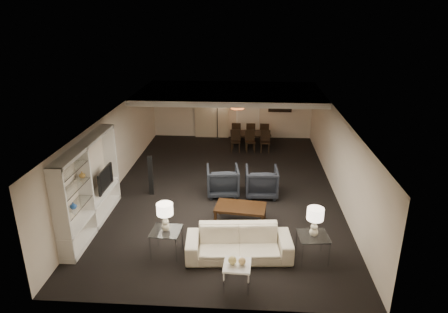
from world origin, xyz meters
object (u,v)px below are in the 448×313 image
Objects in this scene: table_lamp_left at (165,217)px; armchair_left at (223,181)px; coffee_table at (240,214)px; chair_nr at (265,142)px; chair_fm at (250,132)px; chair_fl at (237,132)px; floor_lamp at (217,120)px; vase_amber at (82,175)px; side_table_left at (167,242)px; armchair_right at (261,182)px; floor_speaker at (151,175)px; table_lamp_right at (315,222)px; vase_blue at (73,206)px; marble_table at (237,275)px; television at (102,179)px; side_table_right at (312,247)px; chair_nl at (235,141)px; sofa at (239,243)px; chair_fr at (264,132)px; pendant_light at (238,105)px; chair_nm at (250,141)px; dining_table at (250,140)px.

armchair_left is at bearing 71.57° from table_lamp_left.
coffee_table is 1.55× the size of chair_nr.
chair_fl is at bearing -3.44° from chair_fm.
vase_amber is at bearing -108.17° from floor_lamp.
vase_amber reaches higher than side_table_left.
armchair_right is 3.43m from floor_speaker.
table_lamp_right is 8.86m from chair_fl.
vase_blue is 0.84m from vase_amber.
television reaches higher than marble_table.
side_table_left is 0.77× the size of chair_fm.
armchair_left is at bearing -2.10° from armchair_right.
side_table_right is at bearing 117.74° from armchair_left.
chair_nl is (-0.36, 5.70, 0.19)m from coffee_table.
sofa is 2.82× the size of chair_nr.
television is 6.24× the size of vase_blue.
chair_fr is at bearing 92.75° from chair_nr.
armchair_left is 1.20m from armchair_right.
side_table_left is at bearing -19.65° from vase_amber.
table_lamp_left is 0.80× the size of chair_nr.
armchair_right is 5.98× the size of vase_blue.
television is at bearing 149.30° from sofa.
armchair_right is 0.96× the size of television.
chair_nr is (0.84, 7.30, 0.08)m from sofa.
armchair_left is at bearing 37.35° from vase_amber.
table_lamp_right is (3.40, 0.00, 0.66)m from side_table_left.
pendant_light is at bearing -61.14° from floor_lamp.
vase_amber is 0.10× the size of floor_lamp.
vase_blue is at bearing -120.65° from chair_nr.
chair_nl is at bearing 105.73° from side_table_right.
armchair_right is 1.15× the size of chair_nr.
chair_fm is at bearing -106.19° from armchair_left.
floor_lamp is (-0.87, 1.63, 0.41)m from chair_nl.
chair_nm is at bearing 87.55° from coffee_table.
side_table_right is at bearing -7.98° from vase_amber.
side_table_left is at bearing -106.46° from chair_nr.
dining_table is at bearing 82.18° from chair_nm.
armchair_left is 3.61m from television.
armchair_left is at bearing 109.44° from coffee_table.
vase_amber is 0.19× the size of chair_nm.
marble_table is at bearing 80.13° from armchair_right.
marble_table is 9.70m from chair_fm.
vase_blue is 1.01× the size of vase_amber.
chair_nm is at bearing 101.28° from side_table_right.
television is 7.89m from chair_fm.
chair_nm is 1.43m from chair_fl.
floor_speaker reaches higher than vase_blue.
armchair_right reaches higher than marble_table.
marble_table is at bearing -25.81° from vase_amber.
armchair_left is at bearing 91.25° from chair_fl.
chair_fm is at bearing 77.26° from side_table_left.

